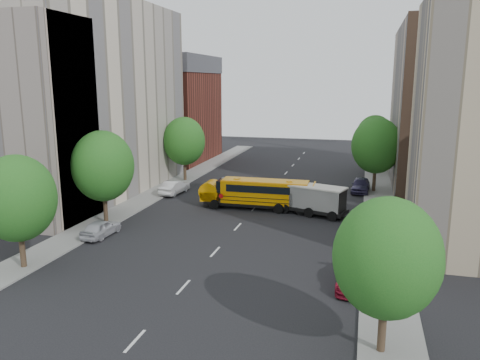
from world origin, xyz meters
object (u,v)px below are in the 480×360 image
at_px(street_tree_3, 387,258).
at_px(street_tree_0, 17,198).
at_px(parked_car_4, 361,185).
at_px(street_tree_4, 376,146).
at_px(parked_car_1, 174,187).
at_px(street_tree_2, 184,141).
at_px(street_tree_5, 375,136).
at_px(safari_truck, 312,199).
at_px(parked_car_0, 101,228).
at_px(parked_car_3, 354,276).
at_px(street_tree_1, 103,166).
at_px(school_bus, 257,192).

bearing_deg(street_tree_3, street_tree_0, 169.70).
bearing_deg(parked_car_4, street_tree_0, -123.93).
distance_m(street_tree_4, parked_car_1, 22.06).
distance_m(street_tree_2, parked_car_1, 7.89).
distance_m(street_tree_5, safari_truck, 23.55).
height_order(street_tree_0, safari_truck, street_tree_0).
bearing_deg(parked_car_0, street_tree_5, -119.82).
height_order(street_tree_4, parked_car_3, street_tree_4).
xyz_separation_m(street_tree_1, parked_car_1, (1.40, 11.41, -4.22)).
relative_size(school_bus, parked_car_4, 2.20).
relative_size(street_tree_4, school_bus, 0.80).
xyz_separation_m(street_tree_5, school_bus, (-10.79, -22.00, -3.12)).
relative_size(street_tree_2, school_bus, 0.76).
distance_m(street_tree_1, street_tree_4, 28.43).
xyz_separation_m(street_tree_4, parked_car_1, (-20.60, -6.59, -4.34)).
relative_size(school_bus, parked_car_3, 2.22).
height_order(street_tree_1, school_bus, street_tree_1).
distance_m(street_tree_0, street_tree_5, 45.65).
bearing_deg(street_tree_5, street_tree_2, -151.39).
relative_size(street_tree_3, parked_car_0, 1.82).
relative_size(parked_car_0, parked_car_3, 0.86).
height_order(street_tree_4, street_tree_5, street_tree_4).
xyz_separation_m(street_tree_5, parked_car_1, (-20.60, -18.59, -3.97)).
bearing_deg(street_tree_5, school_bus, -116.12).
bearing_deg(street_tree_0, parked_car_4, 53.16).
height_order(street_tree_5, parked_car_3, street_tree_5).
height_order(school_bus, parked_car_3, school_bus).
xyz_separation_m(street_tree_0, street_tree_1, (0.00, 10.00, 0.31)).
height_order(parked_car_0, parked_car_4, parked_car_4).
distance_m(street_tree_4, safari_truck, 12.54).
bearing_deg(safari_truck, parked_car_4, 85.85).
distance_m(street_tree_5, parked_car_1, 28.03).
bearing_deg(parked_car_3, parked_car_0, 169.15).
bearing_deg(parked_car_3, street_tree_5, 89.33).
height_order(street_tree_1, parked_car_3, street_tree_1).
height_order(street_tree_0, street_tree_5, street_tree_5).
bearing_deg(street_tree_3, safari_truck, 104.38).
bearing_deg(parked_car_1, parked_car_3, 141.06).
height_order(street_tree_2, parked_car_4, street_tree_2).
bearing_deg(street_tree_2, safari_truck, -32.84).
height_order(safari_truck, parked_car_4, safari_truck).
xyz_separation_m(street_tree_5, parked_car_3, (-1.40, -37.28, -4.04)).
relative_size(street_tree_1, safari_truck, 1.20).
distance_m(street_tree_2, safari_truck, 19.97).
bearing_deg(parked_car_0, parked_car_1, -87.91).
xyz_separation_m(street_tree_2, parked_car_0, (1.40, -21.08, -4.16)).
relative_size(safari_truck, parked_car_4, 1.44).
relative_size(street_tree_5, school_bus, 0.74).
distance_m(street_tree_5, parked_car_4, 13.18).
bearing_deg(street_tree_0, street_tree_1, 90.00).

